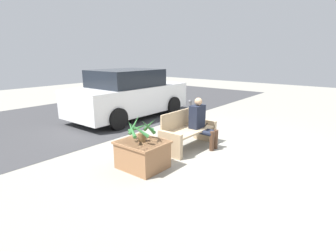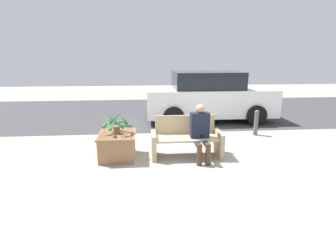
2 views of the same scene
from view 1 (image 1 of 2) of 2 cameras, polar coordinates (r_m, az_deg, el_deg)
ground_plane at (r=6.11m, az=9.45°, el=-4.81°), size 30.00×30.00×0.00m
road_surface at (r=9.70m, az=-18.67°, el=2.11°), size 20.00×6.00×0.01m
bench at (r=6.00m, az=4.15°, el=-1.21°), size 1.48×0.60×0.84m
person_seated at (r=6.04m, az=7.15°, el=1.09°), size 0.38×0.62×1.14m
planter_box at (r=4.96m, az=-5.57°, el=-6.02°), size 0.75×0.86×0.52m
potted_plant at (r=4.82m, az=-5.65°, el=-0.67°), size 0.63×0.65×0.48m
parked_car at (r=8.95m, az=-8.62°, el=6.78°), size 4.14×1.98×1.61m
bollard_post at (r=8.44m, az=4.78°, el=3.53°), size 0.12×0.12×0.70m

